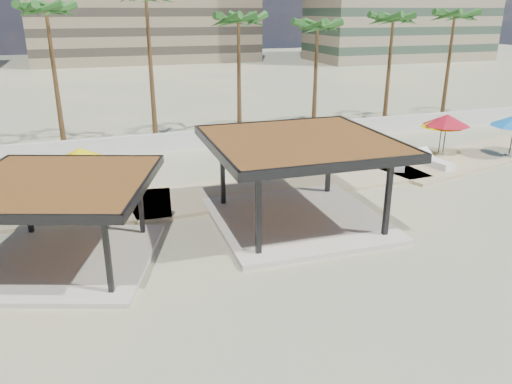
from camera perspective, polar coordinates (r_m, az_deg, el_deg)
ground at (r=19.34m, az=5.66°, el=-6.65°), size 200.00×200.00×0.00m
promenade at (r=26.55m, az=2.85°, el=1.14°), size 44.45×7.97×0.24m
boundary_wall at (r=33.48m, az=-5.62°, el=6.04°), size 56.00×0.30×1.20m
pavilion_central at (r=21.02m, az=4.96°, el=2.16°), size 7.51×7.51×3.74m
pavilion_west at (r=18.87m, az=-21.44°, el=-2.39°), size 8.01×8.01×3.19m
umbrella_b at (r=24.08m, az=-19.45°, el=3.94°), size 3.91×3.91×2.63m
umbrella_c at (r=32.95m, az=21.00°, el=7.69°), size 2.85×2.85×2.52m
umbrella_e at (r=32.88m, az=20.53°, el=7.49°), size 3.35×3.35×2.36m
lounger_a at (r=25.95m, az=-14.77°, el=0.81°), size 1.15×2.48×0.90m
lounger_b at (r=29.75m, az=15.73°, el=3.12°), size 1.57×2.18×0.80m
lounger_c at (r=30.67m, az=19.84°, el=3.20°), size 1.07×2.35×0.86m
palm_c at (r=33.80m, az=-22.82°, el=18.15°), size 3.00×3.00×9.57m
palm_d at (r=34.83m, az=-12.45°, el=20.44°), size 3.00×3.00×10.38m
palm_e at (r=35.60m, az=-2.03°, el=18.64°), size 3.00×3.00×8.92m
palm_f at (r=37.97m, az=7.03°, el=17.94°), size 3.00×3.00×8.45m
palm_g at (r=40.57m, az=15.39°, el=18.16°), size 3.00×3.00×8.92m
palm_h at (r=44.61m, az=21.73°, el=17.87°), size 3.00×3.00×9.13m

